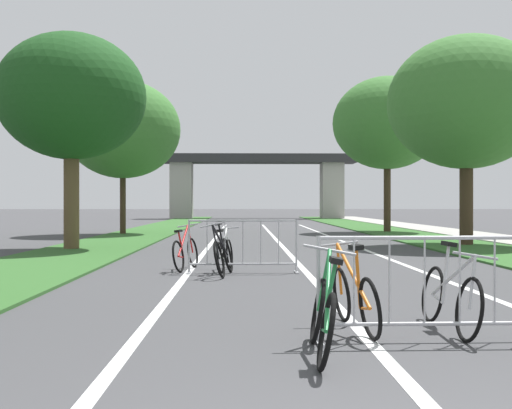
% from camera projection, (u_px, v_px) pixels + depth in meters
% --- Properties ---
extents(grass_verge_left, '(2.95, 67.05, 0.05)m').
position_uv_depth(grass_verge_left, '(146.00, 232.00, 30.07)').
color(grass_verge_left, '#2D5B26').
rests_on(grass_verge_left, ground).
extents(grass_verge_right, '(2.95, 67.05, 0.05)m').
position_uv_depth(grass_verge_right, '(393.00, 232.00, 30.30)').
color(grass_verge_right, '#2D5B26').
rests_on(grass_verge_right, ground).
extents(sidewalk_path_right, '(2.40, 67.05, 0.08)m').
position_uv_depth(sidewalk_path_right, '(450.00, 232.00, 30.35)').
color(sidewalk_path_right, '#9E9B93').
rests_on(sidewalk_path_right, ground).
extents(lane_stripe_center, '(0.14, 38.79, 0.01)m').
position_uv_depth(lane_stripe_center, '(280.00, 244.00, 22.15)').
color(lane_stripe_center, silver).
rests_on(lane_stripe_center, ground).
extents(lane_stripe_right_lane, '(0.14, 38.79, 0.01)m').
position_uv_depth(lane_stripe_right_lane, '(348.00, 243.00, 22.19)').
color(lane_stripe_right_lane, silver).
rests_on(lane_stripe_right_lane, ground).
extents(lane_stripe_left_lane, '(0.14, 38.79, 0.01)m').
position_uv_depth(lane_stripe_left_lane, '(211.00, 244.00, 22.10)').
color(lane_stripe_left_lane, silver).
rests_on(lane_stripe_left_lane, ground).
extents(overpass_bridge, '(17.60, 3.23, 5.69)m').
position_uv_depth(overpass_bridge, '(257.00, 175.00, 58.15)').
color(overpass_bridge, '#2D2D30').
rests_on(overpass_bridge, ground).
extents(tree_left_oak_near, '(4.34, 4.34, 6.34)m').
position_uv_depth(tree_left_oak_near, '(71.00, 97.00, 19.13)').
color(tree_left_oak_near, brown).
rests_on(tree_left_oak_near, ground).
extents(tree_left_cypress_far, '(5.00, 5.00, 6.71)m').
position_uv_depth(tree_left_cypress_far, '(123.00, 130.00, 28.46)').
color(tree_left_cypress_far, '#3D2D1E').
rests_on(tree_left_cypress_far, ground).
extents(tree_right_pine_near, '(5.01, 5.01, 6.73)m').
position_uv_depth(tree_right_pine_near, '(466.00, 103.00, 20.93)').
color(tree_right_pine_near, '#3D2D1E').
rests_on(tree_right_pine_near, ground).
extents(tree_right_maple_mid, '(5.10, 5.10, 7.30)m').
position_uv_depth(tree_right_maple_mid, '(387.00, 123.00, 30.63)').
color(tree_right_maple_mid, '#3D2D1E').
rests_on(tree_right_maple_mid, ground).
extents(crowd_barrier_nearest, '(2.17, 0.48, 1.05)m').
position_uv_depth(crowd_barrier_nearest, '(425.00, 290.00, 6.45)').
color(crowd_barrier_nearest, '#ADADB2').
rests_on(crowd_barrier_nearest, ground).
extents(crowd_barrier_second, '(2.17, 0.48, 1.05)m').
position_uv_depth(crowd_barrier_second, '(243.00, 247.00, 12.81)').
color(crowd_barrier_second, '#ADADB2').
rests_on(crowd_barrier_second, ground).
extents(bicycle_red_0, '(0.48, 1.64, 0.95)m').
position_uv_depth(bicycle_red_0, '(185.00, 252.00, 13.39)').
color(bicycle_red_0, black).
rests_on(bicycle_red_0, ground).
extents(bicycle_black_1, '(0.63, 1.71, 1.04)m').
position_uv_depth(bicycle_black_1, '(223.00, 255.00, 12.41)').
color(bicycle_black_1, black).
rests_on(bicycle_black_1, ground).
extents(bicycle_green_2, '(0.51, 1.71, 0.98)m').
position_uv_depth(bicycle_green_2, '(323.00, 316.00, 5.83)').
color(bicycle_green_2, black).
rests_on(bicycle_green_2, ground).
extents(bicycle_white_3, '(0.54, 1.64, 0.88)m').
position_uv_depth(bicycle_white_3, '(225.00, 253.00, 13.27)').
color(bicycle_white_3, black).
rests_on(bicycle_white_3, ground).
extents(bicycle_silver_4, '(0.46, 1.74, 0.95)m').
position_uv_depth(bicycle_silver_4, '(450.00, 297.00, 6.97)').
color(bicycle_silver_4, black).
rests_on(bicycle_silver_4, ground).
extents(bicycle_orange_5, '(0.52, 1.69, 0.95)m').
position_uv_depth(bicycle_orange_5, '(354.00, 297.00, 7.03)').
color(bicycle_orange_5, black).
rests_on(bicycle_orange_5, ground).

